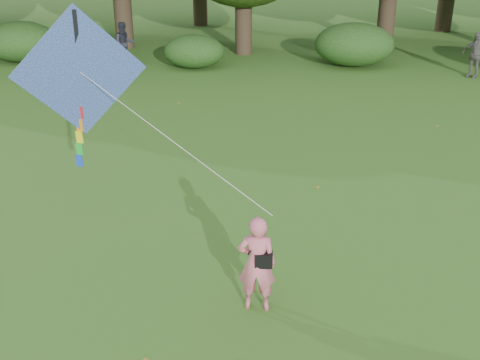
# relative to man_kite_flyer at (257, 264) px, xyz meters

# --- Properties ---
(ground) EXTENTS (100.00, 100.00, 0.00)m
(ground) POSITION_rel_man_kite_flyer_xyz_m (0.63, 0.12, -0.90)
(ground) COLOR #265114
(ground) RESTS_ON ground
(man_kite_flyer) EXTENTS (0.67, 0.46, 1.80)m
(man_kite_flyer) POSITION_rel_man_kite_flyer_xyz_m (0.00, 0.00, 0.00)
(man_kite_flyer) COLOR #D96678
(man_kite_flyer) RESTS_ON ground
(bystander_left) EXTENTS (1.12, 1.02, 1.86)m
(bystander_left) POSITION_rel_man_kite_flyer_xyz_m (-6.53, 17.62, 0.03)
(bystander_left) COLOR #242530
(bystander_left) RESTS_ON ground
(bystander_right) EXTENTS (1.13, 1.03, 1.85)m
(bystander_right) POSITION_rel_man_kite_flyer_xyz_m (8.36, 16.34, 0.02)
(bystander_right) COLOR #645D59
(bystander_right) RESTS_ON ground
(crossbody_bag) EXTENTS (0.43, 0.20, 0.71)m
(crossbody_bag) POSITION_rel_man_kite_flyer_xyz_m (0.12, -0.03, 0.12)
(crossbody_bag) COLOR black
(crossbody_bag) RESTS_ON ground
(flying_kite) EXTENTS (4.99, 2.97, 3.29)m
(flying_kite) POSITION_rel_man_kite_flyer_xyz_m (-3.53, 2.39, 2.63)
(flying_kite) COLOR #24659E
(flying_kite) RESTS_ON ground
(shrub_band) EXTENTS (39.15, 3.22, 1.88)m
(shrub_band) POSITION_rel_man_kite_flyer_xyz_m (-0.09, 17.73, -0.05)
(shrub_band) COLOR #264919
(shrub_band) RESTS_ON ground
(fallen_leaves) EXTENTS (9.45, 15.04, 0.01)m
(fallen_leaves) POSITION_rel_man_kite_flyer_xyz_m (1.33, 2.10, -0.90)
(fallen_leaves) COLOR olive
(fallen_leaves) RESTS_ON ground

